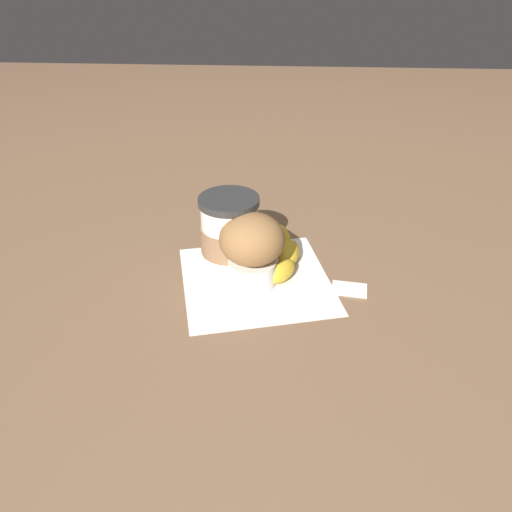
{
  "coord_description": "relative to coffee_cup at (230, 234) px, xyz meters",
  "views": [
    {
      "loc": [
        0.04,
        -0.61,
        0.43
      ],
      "look_at": [
        0.0,
        0.0,
        0.04
      ],
      "focal_mm": 35.0,
      "sensor_mm": 36.0,
      "label": 1
    }
  ],
  "objects": [
    {
      "name": "ground_plane",
      "position": [
        0.04,
        -0.04,
        -0.06
      ],
      "size": [
        3.0,
        3.0,
        0.0
      ],
      "primitive_type": "plane",
      "color": "brown"
    },
    {
      "name": "coffee_cup",
      "position": [
        0.0,
        0.0,
        0.0
      ],
      "size": [
        0.09,
        0.09,
        0.12
      ],
      "color": "silver",
      "rests_on": "paper_napkin"
    },
    {
      "name": "banana",
      "position": [
        0.07,
        0.04,
        -0.04
      ],
      "size": [
        0.1,
        0.2,
        0.03
      ],
      "color": "gold",
      "rests_on": "paper_napkin"
    },
    {
      "name": "sugar_packet",
      "position": [
        0.18,
        -0.05,
        -0.05
      ],
      "size": [
        0.05,
        0.04,
        0.01
      ],
      "primitive_type": "cube",
      "rotation": [
        0.0,
        0.0,
        6.15
      ],
      "color": "white",
      "rests_on": "ground_plane"
    },
    {
      "name": "muffin",
      "position": [
        0.04,
        -0.04,
        0.01
      ],
      "size": [
        0.09,
        0.09,
        0.11
      ],
      "color": "white",
      "rests_on": "paper_napkin"
    },
    {
      "name": "paper_napkin",
      "position": [
        0.04,
        -0.04,
        -0.06
      ],
      "size": [
        0.26,
        0.26,
        0.0
      ],
      "primitive_type": "cube",
      "rotation": [
        0.0,
        0.0,
        0.25
      ],
      "color": "white",
      "rests_on": "ground_plane"
    }
  ]
}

